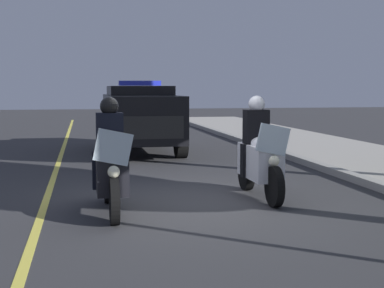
{
  "coord_description": "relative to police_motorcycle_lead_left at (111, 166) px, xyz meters",
  "views": [
    {
      "loc": [
        8.81,
        -1.8,
        1.86
      ],
      "look_at": [
        -0.5,
        0.0,
        0.9
      ],
      "focal_mm": 52.49,
      "sensor_mm": 36.0,
      "label": 1
    }
  ],
  "objects": [
    {
      "name": "ground_plane",
      "position": [
        -0.51,
        1.42,
        -0.7
      ],
      "size": [
        80.0,
        80.0,
        0.0
      ],
      "primitive_type": "plane",
      "color": "#333335"
    },
    {
      "name": "lane_stripe_center",
      "position": [
        -0.51,
        -1.02,
        -0.7
      ],
      "size": [
        48.0,
        0.12,
        0.01
      ],
      "primitive_type": "cube",
      "color": "#E0D14C",
      "rests_on": "ground"
    },
    {
      "name": "police_motorcycle_lead_left",
      "position": [
        0.0,
        0.0,
        0.0
      ],
      "size": [
        2.14,
        0.56,
        1.72
      ],
      "color": "black",
      "rests_on": "ground"
    },
    {
      "name": "police_motorcycle_lead_right",
      "position": [
        -0.67,
        2.51,
        0.0
      ],
      "size": [
        2.14,
        0.56,
        1.72
      ],
      "color": "black",
      "rests_on": "ground"
    },
    {
      "name": "police_suv",
      "position": [
        -7.76,
        1.21,
        0.37
      ],
      "size": [
        4.92,
        2.11,
        2.05
      ],
      "color": "black",
      "rests_on": "ground"
    }
  ]
}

